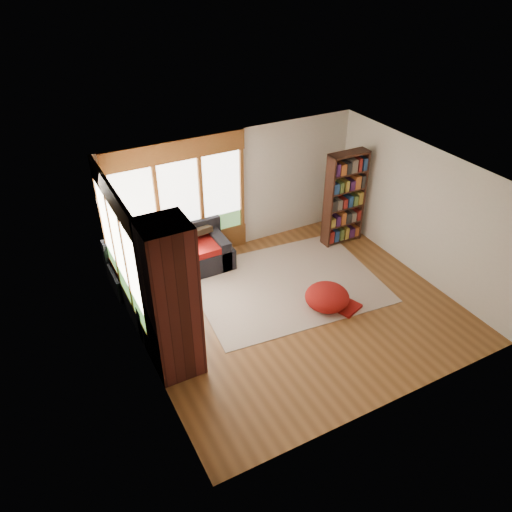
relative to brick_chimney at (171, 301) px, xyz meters
name	(u,v)px	position (x,y,z in m)	size (l,w,h in m)	color
floor	(296,308)	(2.40, 0.35, -1.30)	(5.50, 5.50, 0.00)	brown
ceiling	(303,178)	(2.40, 0.35, 1.30)	(5.50, 5.50, 0.00)	white
wall_back	(235,191)	(2.40, 2.85, 0.00)	(5.50, 0.04, 2.60)	silver
wall_front	(400,338)	(2.40, -2.15, 0.00)	(5.50, 0.04, 2.60)	silver
wall_left	(141,295)	(-0.35, 0.35, 0.00)	(0.04, 5.00, 2.60)	silver
wall_right	(422,212)	(5.15, 0.35, 0.00)	(0.04, 5.00, 2.60)	silver
windows_back	(180,202)	(1.20, 2.82, 0.05)	(2.82, 0.10, 1.90)	brown
windows_left	(120,253)	(-0.32, 1.55, 0.05)	(0.10, 2.62, 1.90)	brown
roller_blind	(106,210)	(-0.29, 2.38, 0.45)	(0.03, 0.72, 0.90)	#66794D
brick_chimney	(171,301)	(0.00, 0.00, 0.00)	(0.70, 0.70, 2.60)	#471914
sectional_sofa	(162,276)	(0.45, 2.05, -1.00)	(2.20, 2.20, 0.80)	black
area_rug	(287,284)	(2.64, 1.07, -1.29)	(3.50, 2.68, 0.01)	silver
bookshelf	(345,199)	(4.54, 1.93, -0.26)	(0.89, 0.30, 2.07)	#3C1D14
pouf	(327,297)	(2.93, 0.13, -1.07)	(0.81, 0.81, 0.44)	#9A0E09
dog_tan	(166,244)	(0.68, 2.30, -0.47)	(1.12, 1.18, 0.58)	brown
dog_brindle	(146,281)	(-0.02, 1.38, -0.53)	(0.85, 0.98, 0.48)	#3D2A18
throw_pillows	(163,253)	(0.53, 2.10, -0.54)	(1.98, 1.68, 0.45)	black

